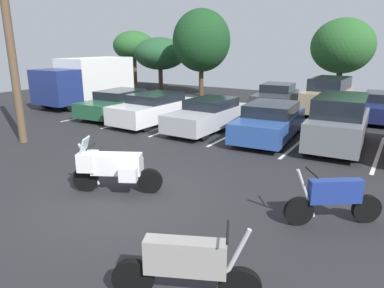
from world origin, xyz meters
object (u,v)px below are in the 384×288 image
object	(u,v)px
car_far_tan	(328,96)
utility_pole	(8,29)
car_far_charcoal	(276,97)
motorcycle_touring	(113,167)
car_silver	(208,115)
car_white	(154,108)
car_far_navy	(383,107)
car_blue	(270,121)
car_green	(118,103)
motorcycle_third	(186,266)
car_grey	(339,122)
motorcycle_second	(333,199)
box_truck	(88,80)

from	to	relation	value
car_far_tan	utility_pole	size ratio (longest dim) A/B	0.54
car_far_charcoal	car_far_tan	distance (m)	2.83
motorcycle_touring	car_silver	distance (m)	7.39
car_white	car_far_navy	distance (m)	11.49
car_far_charcoal	car_blue	bearing A→B (deg)	-73.34
car_green	car_white	distance (m)	2.71
motorcycle_third	car_silver	distance (m)	10.95
motorcycle_third	car_blue	xyz separation A→B (m)	(-2.21, 9.71, 0.10)
car_far_tan	car_far_charcoal	bearing A→B (deg)	-172.42
car_blue	car_far_tan	xyz separation A→B (m)	(0.83, 6.93, 0.27)
motorcycle_touring	car_grey	distance (m)	8.56
car_grey	car_far_navy	distance (m)	6.39
car_far_tan	car_far_navy	distance (m)	2.83
car_green	car_far_charcoal	xyz separation A→B (m)	(6.52, 6.33, 0.04)
car_grey	car_white	bearing A→B (deg)	-177.95
utility_pole	car_far_tan	bearing A→B (deg)	54.76
car_white	car_far_charcoal	size ratio (longest dim) A/B	1.03
motorcycle_second	motorcycle_third	bearing A→B (deg)	-110.50
car_blue	car_far_navy	size ratio (longest dim) A/B	1.02
car_silver	car_far_tan	bearing A→B (deg)	62.02
car_silver	motorcycle_third	bearing A→B (deg)	-62.43
car_far_charcoal	motorcycle_second	bearing A→B (deg)	-66.36
car_white	box_truck	world-z (taller)	box_truck
motorcycle_third	car_far_navy	world-z (taller)	car_far_navy
box_truck	car_blue	bearing A→B (deg)	-9.61
car_white	car_blue	world-z (taller)	car_blue
car_silver	car_far_charcoal	size ratio (longest dim) A/B	1.04
car_blue	utility_pole	distance (m)	10.43
car_green	car_far_navy	bearing A→B (deg)	27.34
car_far_tan	car_far_navy	xyz separation A→B (m)	(2.78, -0.45, -0.31)
car_far_navy	utility_pole	bearing A→B (deg)	-133.90
car_green	car_far_navy	size ratio (longest dim) A/B	1.01
car_far_tan	car_blue	bearing A→B (deg)	-96.83
motorcycle_third	motorcycle_second	bearing A→B (deg)	69.50
car_green	car_far_navy	xyz separation A→B (m)	(12.09, 6.25, -0.01)
car_green	car_far_charcoal	bearing A→B (deg)	44.16
car_green	car_far_navy	distance (m)	13.61
motorcycle_second	car_green	world-z (taller)	car_green
car_green	box_truck	world-z (taller)	box_truck
car_silver	car_grey	world-z (taller)	car_grey
car_white	utility_pole	distance (m)	6.91
car_far_charcoal	car_far_navy	distance (m)	5.57
car_silver	car_blue	distance (m)	2.86
motorcycle_third	car_green	size ratio (longest dim) A/B	0.44
car_white	motorcycle_touring	bearing A→B (deg)	-59.62
motorcycle_touring	car_green	size ratio (longest dim) A/B	0.45
motorcycle_third	utility_pole	bearing A→B (deg)	158.23
car_far_navy	car_green	bearing A→B (deg)	-152.66
car_far_navy	motorcycle_second	bearing A→B (deg)	-90.19
motorcycle_touring	car_far_tan	xyz separation A→B (m)	(2.42, 14.22, 0.29)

